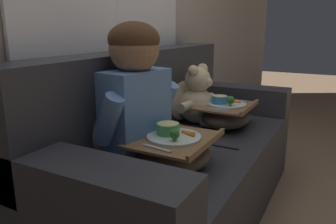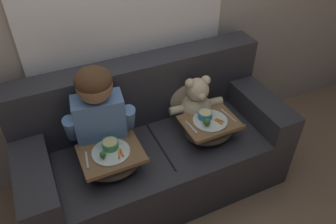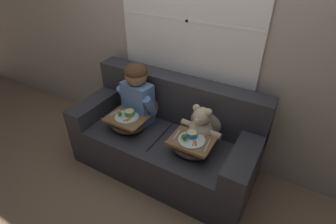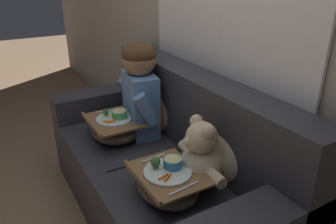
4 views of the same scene
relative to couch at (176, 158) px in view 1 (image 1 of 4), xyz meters
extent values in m
plane|color=#8E7051|center=(0.00, -0.06, -0.36)|extent=(14.00, 14.00, 0.00)
cube|color=#2D2D33|center=(0.00, -0.06, -0.12)|extent=(1.90, 0.84, 0.48)
cube|color=#2D2D33|center=(0.00, 0.25, 0.37)|extent=(1.90, 0.22, 0.50)
cube|color=#2D2D33|center=(-0.84, -0.06, 0.21)|extent=(0.22, 0.84, 0.19)
cube|color=#2D2D33|center=(0.84, -0.06, 0.21)|extent=(0.22, 0.84, 0.19)
cube|color=black|center=(0.00, -0.08, 0.12)|extent=(0.01, 0.58, 0.01)
ellipsoid|color=#B2754C|center=(-0.36, 0.17, 0.31)|extent=(0.40, 0.19, 0.41)
ellipsoid|color=#C1B293|center=(0.36, 0.17, 0.31)|extent=(0.37, 0.18, 0.38)
cube|color=#5B84BC|center=(-0.36, 0.03, 0.34)|extent=(0.35, 0.22, 0.44)
sphere|color=#936B4C|center=(-0.36, 0.03, 0.65)|extent=(0.23, 0.23, 0.23)
ellipsoid|color=#4C331E|center=(-0.36, 0.03, 0.69)|extent=(0.23, 0.23, 0.16)
cylinder|color=#5B84BC|center=(-0.55, 0.04, 0.37)|extent=(0.11, 0.18, 0.24)
cylinder|color=#5B84BC|center=(-0.18, -0.02, 0.37)|extent=(0.11, 0.18, 0.24)
sphere|color=beige|center=(0.36, 0.03, 0.24)|extent=(0.24, 0.24, 0.24)
sphere|color=beige|center=(0.36, 0.03, 0.41)|extent=(0.17, 0.17, 0.17)
sphere|color=beige|center=(0.30, 0.03, 0.48)|extent=(0.07, 0.07, 0.07)
sphere|color=beige|center=(0.43, 0.02, 0.48)|extent=(0.07, 0.07, 0.07)
sphere|color=beige|center=(0.36, -0.05, 0.40)|extent=(0.06, 0.06, 0.06)
sphere|color=black|center=(0.36, -0.07, 0.41)|extent=(0.02, 0.02, 0.02)
cylinder|color=beige|center=(0.21, 0.04, 0.26)|extent=(0.12, 0.07, 0.06)
cylinder|color=beige|center=(0.52, 0.01, 0.26)|extent=(0.12, 0.07, 0.06)
cylinder|color=beige|center=(0.30, -0.09, 0.15)|extent=(0.07, 0.11, 0.06)
cylinder|color=beige|center=(0.41, -0.10, 0.15)|extent=(0.07, 0.11, 0.06)
ellipsoid|color=#473D33|center=(-0.36, -0.18, 0.18)|extent=(0.38, 0.32, 0.13)
cube|color=brown|center=(-0.36, -0.18, 0.26)|extent=(0.40, 0.33, 0.01)
cube|color=brown|center=(-0.36, -0.34, 0.27)|extent=(0.40, 0.02, 0.02)
cylinder|color=silver|center=(-0.36, -0.18, 0.27)|extent=(0.24, 0.24, 0.01)
cylinder|color=#4CAD60|center=(-0.35, -0.14, 0.30)|extent=(0.11, 0.11, 0.05)
cylinder|color=#E5D189|center=(-0.35, -0.14, 0.32)|extent=(0.09, 0.09, 0.01)
sphere|color=#38702D|center=(-0.42, -0.21, 0.31)|extent=(0.04, 0.04, 0.04)
cylinder|color=#7A9E56|center=(-0.42, -0.21, 0.28)|extent=(0.02, 0.02, 0.02)
cylinder|color=orange|center=(-0.33, -0.23, 0.28)|extent=(0.04, 0.07, 0.01)
cylinder|color=orange|center=(-0.31, -0.22, 0.28)|extent=(0.02, 0.07, 0.01)
cube|color=silver|center=(-0.52, -0.18, 0.27)|extent=(0.03, 0.14, 0.01)
ellipsoid|color=#473D33|center=(0.36, -0.18, 0.18)|extent=(0.38, 0.30, 0.13)
cube|color=brown|center=(0.36, -0.18, 0.26)|extent=(0.39, 0.31, 0.01)
cube|color=brown|center=(0.36, -0.33, 0.27)|extent=(0.39, 0.02, 0.02)
cylinder|color=silver|center=(0.36, -0.18, 0.27)|extent=(0.25, 0.25, 0.01)
cylinder|color=#3889C1|center=(0.35, -0.14, 0.30)|extent=(0.10, 0.10, 0.05)
cylinder|color=#E5D189|center=(0.35, -0.14, 0.32)|extent=(0.09, 0.09, 0.01)
sphere|color=#38702D|center=(0.31, -0.22, 0.31)|extent=(0.05, 0.05, 0.05)
cylinder|color=#7A9E56|center=(0.31, -0.22, 0.28)|extent=(0.02, 0.02, 0.02)
cylinder|color=orange|center=(0.40, -0.22, 0.28)|extent=(0.03, 0.07, 0.01)
cylinder|color=orange|center=(0.42, -0.21, 0.28)|extent=(0.04, 0.06, 0.01)
cube|color=silver|center=(0.21, -0.18, 0.27)|extent=(0.02, 0.14, 0.01)
cube|color=silver|center=(0.52, -0.18, 0.27)|extent=(0.03, 0.17, 0.01)
camera|label=1|loc=(-1.60, -0.81, 0.75)|focal=35.00mm
camera|label=2|loc=(-0.65, -1.65, 1.77)|focal=35.00mm
camera|label=3|loc=(1.09, -1.86, 1.80)|focal=28.00mm
camera|label=4|loc=(1.56, -0.87, 1.21)|focal=35.00mm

